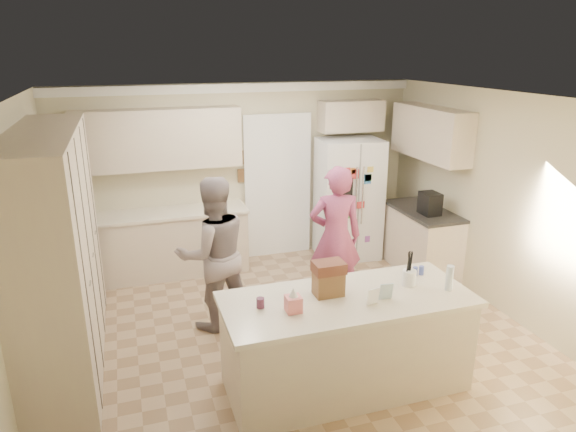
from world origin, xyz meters
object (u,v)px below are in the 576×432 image
object	(u,v)px
utensil_crock	(409,278)
teen_girl	(335,237)
refrigerator	(348,199)
teen_boy	(214,254)
tissue_box	(293,304)
dollhouse_body	(328,284)
coffee_maker	(430,203)
island_base	(346,344)

from	to	relation	value
utensil_crock	teen_girl	bearing A→B (deg)	94.10
refrigerator	teen_boy	distance (m)	2.73
tissue_box	dollhouse_body	world-z (taller)	dollhouse_body
coffee_maker	utensil_crock	bearing A→B (deg)	-127.12
tissue_box	teen_girl	size ratio (longest dim) A/B	0.08
island_base	dollhouse_body	distance (m)	0.62
coffee_maker	teen_boy	bearing A→B (deg)	-172.18
refrigerator	utensil_crock	bearing A→B (deg)	-98.33
teen_boy	dollhouse_body	bearing A→B (deg)	112.50
coffee_maker	teen_girl	world-z (taller)	teen_girl
refrigerator	island_base	xyz separation A→B (m)	(-1.34, -2.96, -0.46)
coffee_maker	tissue_box	bearing A→B (deg)	-142.43
refrigerator	dollhouse_body	bearing A→B (deg)	-112.50
coffee_maker	teen_girl	size ratio (longest dim) A/B	0.17
dollhouse_body	teen_boy	distance (m)	1.61
dollhouse_body	utensil_crock	bearing A→B (deg)	-3.58
utensil_crock	teen_boy	size ratio (longest dim) A/B	0.09
dollhouse_body	teen_girl	bearing A→B (deg)	64.78
teen_boy	tissue_box	bearing A→B (deg)	96.69
coffee_maker	island_base	distance (m)	2.87
refrigerator	tissue_box	world-z (taller)	refrigerator
coffee_maker	dollhouse_body	distance (m)	2.84
coffee_maker	island_base	xyz separation A→B (m)	(-2.05, -1.90, -0.63)
utensil_crock	island_base	bearing A→B (deg)	-175.60
utensil_crock	tissue_box	distance (m)	1.21
island_base	utensil_crock	size ratio (longest dim) A/B	14.67
refrigerator	dollhouse_body	size ratio (longest dim) A/B	6.92
coffee_maker	dollhouse_body	world-z (taller)	coffee_maker
dollhouse_body	teen_girl	size ratio (longest dim) A/B	0.15
tissue_box	teen_girl	distance (m)	2.00
coffee_maker	tissue_box	size ratio (longest dim) A/B	2.14
teen_girl	dollhouse_body	bearing A→B (deg)	76.31
island_base	utensil_crock	distance (m)	0.86
coffee_maker	refrigerator	bearing A→B (deg)	123.83
utensil_crock	tissue_box	size ratio (longest dim) A/B	1.07
coffee_maker	island_base	size ratio (longest dim) A/B	0.14
dollhouse_body	teen_girl	world-z (taller)	teen_girl
teen_boy	utensil_crock	bearing A→B (deg)	130.48
dollhouse_body	island_base	bearing A→B (deg)	-33.69
island_base	teen_girl	world-z (taller)	teen_girl
tissue_box	dollhouse_body	bearing A→B (deg)	26.57
refrigerator	teen_girl	bearing A→B (deg)	-114.74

